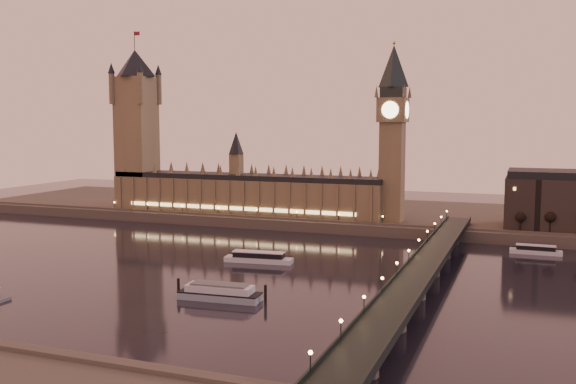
# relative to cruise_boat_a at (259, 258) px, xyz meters

# --- Properties ---
(ground) EXTENTS (700.00, 700.00, 0.00)m
(ground) POSITION_rel_cruise_boat_a_xyz_m (-14.39, -16.77, -2.23)
(ground) COLOR black
(ground) RESTS_ON ground
(far_embankment) EXTENTS (560.00, 130.00, 6.00)m
(far_embankment) POSITION_rel_cruise_boat_a_xyz_m (15.61, 148.23, 0.77)
(far_embankment) COLOR #423D35
(far_embankment) RESTS_ON ground
(palace_of_westminster) EXTENTS (180.00, 26.62, 52.00)m
(palace_of_westminster) POSITION_rel_cruise_boat_a_xyz_m (-54.51, 104.22, 19.48)
(palace_of_westminster) COLOR brown
(palace_of_westminster) RESTS_ON ground
(victoria_tower) EXTENTS (31.68, 31.68, 118.00)m
(victoria_tower) POSITION_rel_cruise_boat_a_xyz_m (-134.39, 104.23, 63.56)
(victoria_tower) COLOR brown
(victoria_tower) RESTS_ON ground
(big_ben) EXTENTS (17.68, 17.68, 104.00)m
(big_ben) POSITION_rel_cruise_boat_a_xyz_m (39.60, 104.22, 61.73)
(big_ben) COLOR brown
(big_ben) RESTS_ON ground
(westminster_bridge) EXTENTS (13.20, 260.00, 15.30)m
(westminster_bridge) POSITION_rel_cruise_boat_a_xyz_m (77.22, -16.77, 3.29)
(westminster_bridge) COLOR black
(westminster_bridge) RESTS_ON ground
(bare_tree_0) EXTENTS (5.75, 5.75, 11.70)m
(bare_tree_0) POSITION_rel_cruise_boat_a_xyz_m (111.09, 92.23, 12.50)
(bare_tree_0) COLOR black
(bare_tree_0) RESTS_ON ground
(bare_tree_1) EXTENTS (5.75, 5.75, 11.70)m
(bare_tree_1) POSITION_rel_cruise_boat_a_xyz_m (126.54, 92.23, 12.50)
(bare_tree_1) COLOR black
(bare_tree_1) RESTS_ON ground
(cruise_boat_a) EXTENTS (32.14, 10.33, 5.05)m
(cruise_boat_a) POSITION_rel_cruise_boat_a_xyz_m (0.00, 0.00, 0.00)
(cruise_boat_a) COLOR silver
(cruise_boat_a) RESTS_ON ground
(cruise_boat_b) EXTENTS (24.15, 6.06, 4.46)m
(cruise_boat_b) POSITION_rel_cruise_boat_a_xyz_m (118.99, 65.30, -0.26)
(cruise_boat_b) COLOR silver
(cruise_boat_b) RESTS_ON ground
(moored_barge) EXTENTS (34.93, 10.74, 6.42)m
(moored_barge) POSITION_rel_cruise_boat_a_xyz_m (11.68, -62.26, 0.48)
(moored_barge) COLOR #899CAF
(moored_barge) RESTS_ON ground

